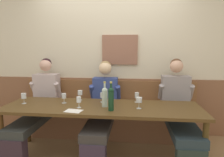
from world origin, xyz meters
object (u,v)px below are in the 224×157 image
object	(u,v)px
dining_table	(102,111)
person_left_seat	(102,106)
wine_glass_center_front	(102,96)
person_center_left_seat	(179,107)
wine_bottle_amber_mid	(111,98)
wine_glass_center_rear	(137,96)
wine_glass_right_end	(64,96)
wine_glass_left_end	(24,97)
wine_glass_near_bucket	(79,100)
wall_bench	(108,120)
person_center_right_seat	(39,103)
wine_glass_by_bottle	(139,100)
wine_glass_mid_right	(80,93)
wine_bottle_green_tall	(105,96)
wine_glass_mid_left	(111,97)

from	to	relation	value
dining_table	person_left_seat	xyz separation A→B (m)	(-0.04, 0.32, -0.03)
wine_glass_center_front	person_center_left_seat	bearing A→B (deg)	7.13
wine_bottle_amber_mid	wine_glass_center_rear	world-z (taller)	wine_bottle_amber_mid
wine_bottle_amber_mid	wine_glass_center_rear	distance (m)	0.55
wine_glass_right_end	wine_glass_center_front	distance (m)	0.55
dining_table	wine_glass_left_end	bearing A→B (deg)	179.66
wine_glass_right_end	person_left_seat	bearing A→B (deg)	23.83
wine_glass_right_end	wine_glass_near_bucket	distance (m)	0.34
person_center_left_seat	wine_glass_center_rear	bearing A→B (deg)	-171.97
wall_bench	wine_bottle_amber_mid	bearing A→B (deg)	-80.24
wine_glass_center_front	wine_bottle_amber_mid	bearing A→B (deg)	-66.17
person_center_left_seat	wine_bottle_amber_mid	world-z (taller)	person_center_left_seat
wine_glass_left_end	person_center_right_seat	bearing A→B (deg)	81.47
person_center_right_seat	wine_glass_by_bottle	distance (m)	1.62
wall_bench	wine_bottle_amber_mid	size ratio (longest dim) A/B	8.01
wine_glass_by_bottle	person_left_seat	bearing A→B (deg)	145.23
wine_glass_right_end	wine_glass_mid_right	bearing A→B (deg)	45.34
wine_bottle_green_tall	wine_glass_mid_right	bearing A→B (deg)	144.48
wine_bottle_amber_mid	wine_glass_mid_right	world-z (taller)	wine_bottle_amber_mid
wine_glass_right_end	wine_glass_center_front	size ratio (longest dim) A/B	1.00
person_center_right_seat	wine_bottle_green_tall	size ratio (longest dim) A/B	3.90
wine_glass_mid_right	wine_glass_center_front	bearing A→B (deg)	-12.32
dining_table	wine_glass_center_rear	bearing A→B (deg)	28.08
dining_table	person_center_left_seat	world-z (taller)	person_center_left_seat
person_center_left_seat	wine_glass_mid_left	bearing A→B (deg)	-166.63
wine_glass_center_front	person_left_seat	bearing A→B (deg)	100.42
wall_bench	wine_glass_center_front	size ratio (longest dim) A/B	21.09
wine_glass_center_front	wine_glass_mid_left	bearing A→B (deg)	-33.30
wine_bottle_amber_mid	wine_glass_left_end	distance (m)	1.28
wine_glass_left_end	person_center_left_seat	bearing A→B (deg)	8.60
wine_glass_center_front	wine_glass_mid_right	bearing A→B (deg)	167.68
wall_bench	person_center_right_seat	size ratio (longest dim) A/B	2.23
person_center_right_seat	wine_glass_center_front	xyz separation A→B (m)	(1.04, -0.15, 0.18)
person_center_left_seat	wine_glass_mid_left	size ratio (longest dim) A/B	9.43
wine_glass_left_end	wine_glass_center_front	distance (m)	1.11
wall_bench	wine_glass_center_rear	distance (m)	0.84
person_center_right_seat	person_center_left_seat	size ratio (longest dim) A/B	0.99
wine_glass_mid_left	wine_glass_center_front	xyz separation A→B (m)	(-0.14, 0.09, -0.00)
wine_bottle_amber_mid	wine_glass_left_end	xyz separation A→B (m)	(-1.26, 0.19, -0.06)
wall_bench	person_left_seat	size ratio (longest dim) A/B	2.29
wall_bench	wine_glass_center_front	distance (m)	0.72
wine_glass_left_end	wine_glass_center_rear	size ratio (longest dim) A/B	1.03
person_center_right_seat	wine_glass_mid_left	size ratio (longest dim) A/B	9.37
wine_glass_center_rear	wine_bottle_green_tall	bearing A→B (deg)	-147.36
dining_table	wine_glass_mid_left	xyz separation A→B (m)	(0.12, 0.11, 0.17)
wall_bench	wine_glass_center_rear	size ratio (longest dim) A/B	20.79
wall_bench	wine_glass_near_bucket	bearing A→B (deg)	-109.83
wine_bottle_amber_mid	wine_glass_center_rear	bearing A→B (deg)	53.53
person_center_right_seat	wine_glass_mid_right	world-z (taller)	person_center_right_seat
person_center_left_seat	wine_bottle_green_tall	size ratio (longest dim) A/B	3.92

